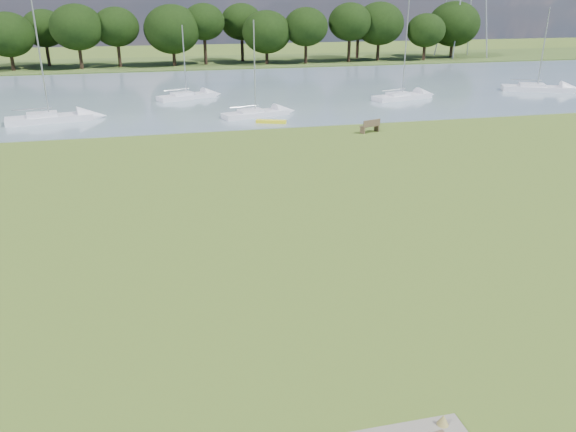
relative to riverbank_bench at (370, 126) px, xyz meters
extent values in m
plane|color=olive|center=(-11.86, -18.85, -0.53)|extent=(220.00, 220.00, 0.00)
cube|color=slate|center=(-11.86, 23.15, -0.53)|extent=(220.00, 40.00, 0.10)
cube|color=#4C6626|center=(-11.86, 53.15, -0.53)|extent=(220.00, 20.00, 0.40)
cube|color=brown|center=(-0.73, -0.18, -0.27)|extent=(0.26, 0.52, 0.53)
cube|color=brown|center=(0.68, 0.33, -0.27)|extent=(0.26, 0.52, 0.53)
cube|color=brown|center=(-0.03, 0.07, -0.01)|extent=(1.80, 1.07, 0.06)
cube|color=brown|center=(0.05, -0.14, 0.27)|extent=(1.64, 0.64, 0.52)
cube|color=yellow|center=(-7.04, 5.15, -0.35)|extent=(2.64, 1.48, 0.26)
cylinder|color=black|center=(-34.86, 49.15, 1.40)|extent=(0.45, 0.45, 3.46)
ellipsoid|color=black|center=(-34.86, 49.15, 5.63)|extent=(6.35, 6.35, 5.40)
cylinder|color=black|center=(-27.86, 49.15, 1.53)|extent=(0.45, 0.45, 3.73)
ellipsoid|color=black|center=(-27.86, 49.15, 6.08)|extent=(7.26, 7.26, 6.17)
cylinder|color=black|center=(-20.86, 49.15, 1.14)|extent=(0.45, 0.45, 2.94)
ellipsoid|color=black|center=(-20.86, 49.15, 4.73)|extent=(8.17, 8.17, 6.94)
cylinder|color=black|center=(-13.86, 49.15, 1.27)|extent=(0.45, 0.45, 3.20)
ellipsoid|color=black|center=(-13.86, 49.15, 5.18)|extent=(6.35, 6.35, 5.40)
cylinder|color=black|center=(-6.86, 49.15, 1.40)|extent=(0.45, 0.45, 3.46)
ellipsoid|color=black|center=(-6.86, 49.15, 5.63)|extent=(7.26, 7.26, 6.17)
cylinder|color=black|center=(0.14, 49.15, 1.53)|extent=(0.45, 0.45, 3.73)
ellipsoid|color=black|center=(0.14, 49.15, 6.08)|extent=(8.17, 8.17, 6.94)
cylinder|color=black|center=(7.14, 49.15, 1.14)|extent=(0.45, 0.45, 2.94)
ellipsoid|color=black|center=(7.14, 49.15, 4.73)|extent=(6.35, 6.35, 5.40)
cylinder|color=black|center=(14.14, 49.15, 1.27)|extent=(0.45, 0.45, 3.20)
ellipsoid|color=black|center=(14.14, 49.15, 5.18)|extent=(7.26, 7.26, 6.17)
cylinder|color=black|center=(21.14, 49.15, 1.40)|extent=(0.45, 0.45, 3.46)
ellipsoid|color=black|center=(21.14, 49.15, 5.63)|extent=(8.17, 8.17, 6.94)
cylinder|color=black|center=(28.14, 49.15, 1.53)|extent=(0.45, 0.45, 3.73)
ellipsoid|color=black|center=(28.14, 49.15, 6.08)|extent=(6.35, 6.35, 5.40)
cylinder|color=black|center=(35.14, 49.15, 1.14)|extent=(0.45, 0.45, 2.94)
ellipsoid|color=black|center=(35.14, 49.15, 4.73)|extent=(7.26, 7.26, 6.17)
cube|color=silver|center=(8.87, 13.68, -0.15)|extent=(6.93, 3.61, 0.67)
cube|color=silver|center=(8.35, 13.53, 0.26)|extent=(2.65, 2.05, 0.43)
cylinder|color=#A5A8AD|center=(8.87, 13.68, 4.64)|extent=(0.12, 0.12, 9.29)
cube|color=silver|center=(-7.83, 8.30, -0.17)|extent=(6.37, 3.38, 0.63)
cube|color=silver|center=(-8.30, 8.16, 0.21)|extent=(2.44, 1.90, 0.40)
cylinder|color=#A5A8AD|center=(-7.83, 8.30, 3.88)|extent=(0.11, 0.11, 7.83)
cube|color=silver|center=(26.21, 15.17, -0.10)|extent=(7.81, 5.15, 0.77)
cube|color=silver|center=(25.66, 15.43, 0.37)|extent=(3.12, 2.64, 0.50)
cylinder|color=#A5A8AD|center=(26.21, 15.17, 4.33)|extent=(0.13, 0.13, 8.52)
cube|color=silver|center=(-13.28, 19.14, -0.15)|extent=(6.40, 4.04, 0.67)
cube|color=silver|center=(-13.73, 18.94, 0.26)|extent=(2.54, 2.11, 0.43)
cylinder|color=#A5A8AD|center=(-13.28, 19.14, 3.47)|extent=(0.12, 0.12, 6.95)
cube|color=silver|center=(-25.61, 10.11, -0.10)|extent=(7.30, 3.24, 0.76)
cube|color=silver|center=(-26.16, 10.00, 0.36)|extent=(2.71, 1.98, 0.49)
cylinder|color=#A5A8AD|center=(-25.61, 10.11, 4.92)|extent=(0.13, 0.13, 9.72)
camera|label=1|loc=(-16.69, -41.63, 9.70)|focal=35.00mm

